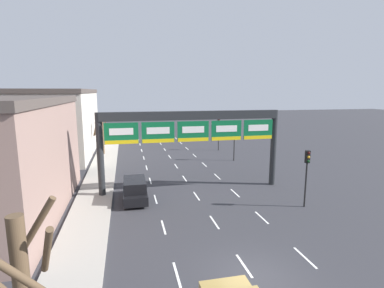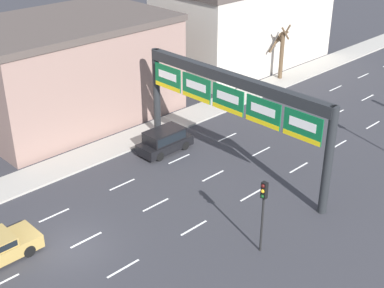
{
  "view_description": "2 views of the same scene",
  "coord_description": "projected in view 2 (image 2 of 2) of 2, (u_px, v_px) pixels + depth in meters",
  "views": [
    {
      "loc": [
        -5.33,
        -11.39,
        8.35
      ],
      "look_at": [
        0.26,
        13.85,
        3.77
      ],
      "focal_mm": 28.0,
      "sensor_mm": 36.0,
      "label": 1
    },
    {
      "loc": [
        21.02,
        -11.34,
        17.8
      ],
      "look_at": [
        -2.02,
        11.02,
        1.63
      ],
      "focal_mm": 50.0,
      "sensor_mm": 36.0,
      "label": 2
    }
  ],
  "objects": [
    {
      "name": "traffic_light_far_end",
      "position": [
        263.0,
        203.0,
        26.98
      ],
      "size": [
        0.3,
        0.35,
        4.2
      ],
      "color": "black",
      "rests_on": "ground_plane"
    },
    {
      "name": "ground_plane",
      "position": [
        70.0,
        248.0,
        28.53
      ],
      "size": [
        220.0,
        220.0,
        0.0
      ],
      "primitive_type": "plane",
      "color": "#333338"
    },
    {
      "name": "building_near",
      "position": [
        69.0,
        69.0,
        42.66
      ],
      "size": [
        10.9,
        16.04,
        7.96
      ],
      "color": "gray",
      "rests_on": "ground_plane"
    },
    {
      "name": "building_far",
      "position": [
        244.0,
        22.0,
        54.92
      ],
      "size": [
        9.55,
        18.33,
        8.6
      ],
      "color": "beige",
      "rests_on": "ground_plane"
    },
    {
      "name": "lane_dashes",
      "position": [
        238.0,
        163.0,
        36.93
      ],
      "size": [
        6.72,
        67.0,
        0.01
      ],
      "color": "white",
      "rests_on": "ground_plane"
    },
    {
      "name": "sidewalk_left",
      "position": [
        1.0,
        190.0,
        33.62
      ],
      "size": [
        2.8,
        110.0,
        0.15
      ],
      "color": "#A8A399",
      "rests_on": "ground_plane"
    },
    {
      "name": "sign_gantry",
      "position": [
        231.0,
        97.0,
        33.97
      ],
      "size": [
        15.33,
        0.7,
        6.74
      ],
      "color": "#232628",
      "rests_on": "ground_plane"
    },
    {
      "name": "tree_bare_closest",
      "position": [
        281.0,
        50.0,
        50.91
      ],
      "size": [
        1.7,
        1.98,
        5.22
      ],
      "color": "brown",
      "rests_on": "sidewalk_left"
    },
    {
      "name": "suv_black",
      "position": [
        165.0,
        140.0,
        38.1
      ],
      "size": [
        1.81,
        4.05,
        1.7
      ],
      "color": "black",
      "rests_on": "ground_plane"
    }
  ]
}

